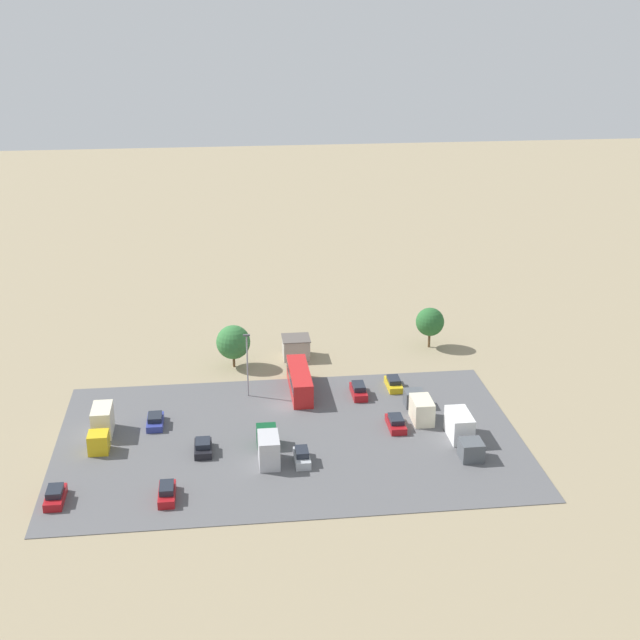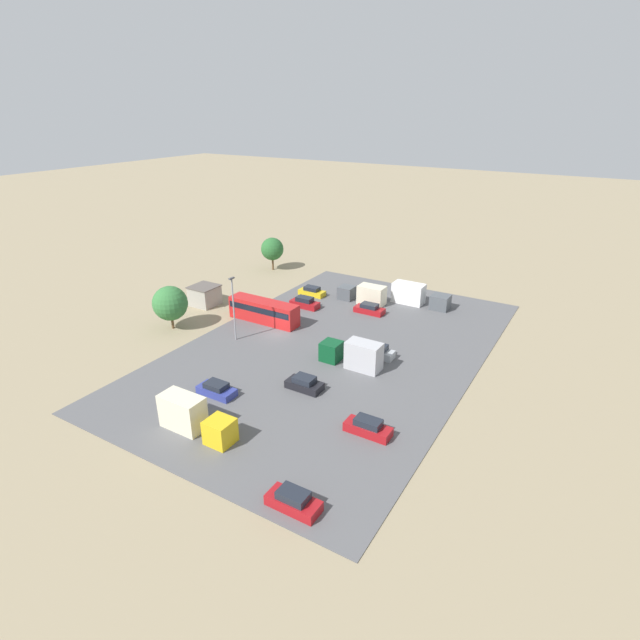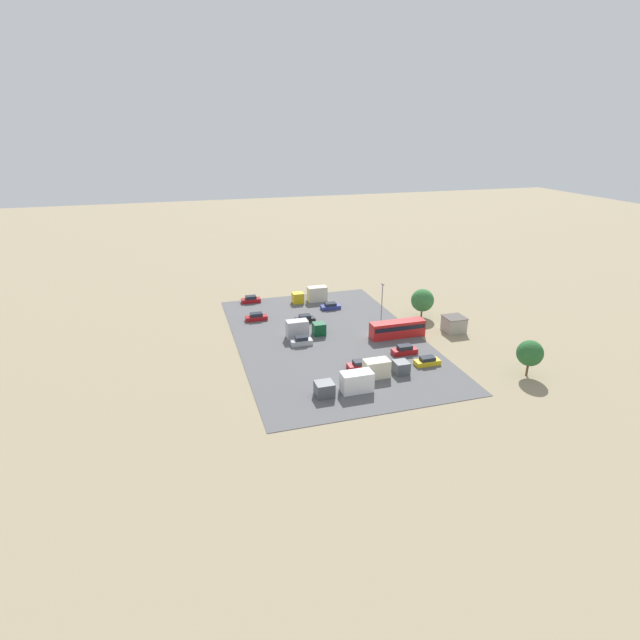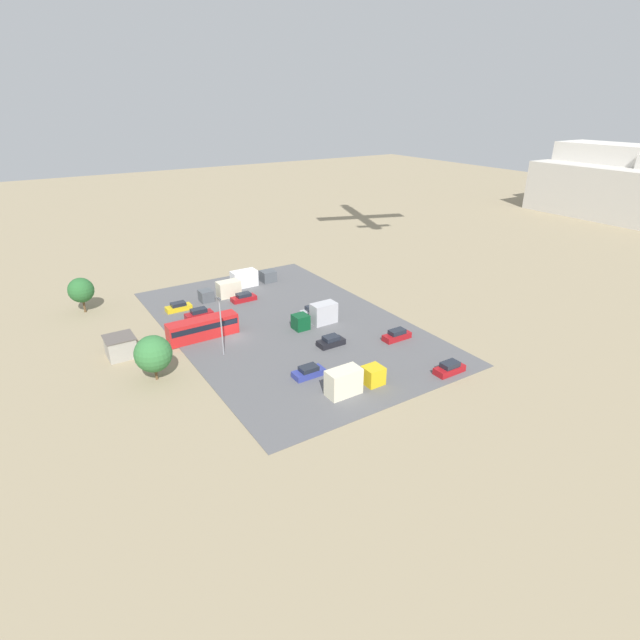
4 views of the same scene
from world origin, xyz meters
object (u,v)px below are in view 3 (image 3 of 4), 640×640
Objects in this scene: parked_truck_2 at (383,368)px; parked_truck_3 at (303,329)px; bus at (397,328)px; parked_car_3 at (404,350)px; shed_building at (454,324)px; parked_car_6 at (427,361)px; parked_car_2 at (361,365)px; parked_car_4 at (305,319)px; parked_car_0 at (301,341)px; parked_car_5 at (256,317)px; parked_truck_0 at (312,295)px; parked_car_7 at (331,306)px; parked_truck_1 at (348,384)px; parked_car_1 at (251,300)px.

parked_truck_3 is (19.40, 8.27, 0.21)m from parked_truck_2.
bus reaches higher than parked_car_3.
shed_building reaches higher than parked_car_6.
parked_car_4 reaches higher than parked_car_2.
parked_car_3 is at bearing 61.15° from parked_car_0.
parked_truck_3 reaches higher than parked_car_5.
parked_car_2 is 4.42m from parked_truck_2.
parked_truck_0 is (24.58, 10.15, -0.13)m from bus.
parked_car_7 is at bearing -7.92° from parked_car_2.
bus is 2.51× the size of parked_car_7.
parked_car_0 reaches higher than parked_car_7.
shed_building is at bearing -59.09° from parked_truck_1.
parked_truck_2 reaches higher than parked_car_5.
parked_truck_3 is at bearing 159.77° from parked_truck_0.
parked_car_2 is 29.93m from parked_car_5.
parked_car_0 is 0.94× the size of parked_car_7.
parked_truck_2 reaches higher than parked_car_7.
parked_truck_1 reaches higher than parked_truck_2.
parked_truck_3 reaches higher than parked_car_4.
shed_building is at bearing 85.88° from parked_car_0.
parked_car_3 is 9.57m from parked_truck_2.
parked_truck_0 reaches higher than parked_car_4.
bus is 1.20× the size of parked_truck_1.
parked_car_6 is 0.57× the size of parked_truck_2.
parked_truck_0 reaches higher than parked_truck_3.
parked_car_6 is 31.94m from parked_car_7.
shed_building is 17.08m from parked_car_6.
parked_car_0 is 26.83m from parked_car_1.
parked_car_5 reaches higher than parked_car_2.
parked_truck_1 is (-6.96, 4.81, 0.83)m from parked_car_2.
parked_truck_1 reaches higher than shed_building.
parked_truck_3 is (-11.11, -7.24, 0.89)m from parked_car_5.
parked_car_0 is 19.30m from parked_truck_1.
parked_truck_2 is (-26.78, -5.98, 0.72)m from parked_car_4.
parked_truck_1 is (-45.49, -7.37, 0.78)m from parked_car_1.
parked_truck_0 is at bearing -2.33° from parked_car_2.
shed_building is 0.45× the size of parked_truck_1.
parked_car_2 is at bearing 19.65° from parked_truck_3.
parked_car_0 is at bearing 85.88° from shed_building.
parked_car_3 is at bearing 43.14° from parked_car_5.
parked_car_7 is (18.50, 7.53, -1.10)m from bus.
parked_truck_3 is (3.71, -1.37, 0.86)m from parked_car_0.
parked_car_6 is at bearing 43.60° from parked_truck_3.
parked_truck_3 is (12.83, 15.19, 0.86)m from parked_car_3.
parked_car_3 is at bearing -165.89° from parked_truck_0.
parked_car_4 is at bearing -149.74° from parked_car_6.
parked_car_1 is at bearing -160.65° from parked_truck_2.
parked_truck_0 reaches higher than parked_car_3.
parked_car_1 is at bearing -120.09° from parked_car_7.
parked_car_7 is 6.69m from parked_truck_0.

